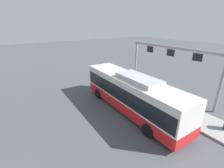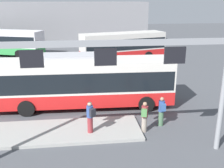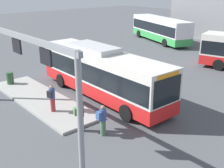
# 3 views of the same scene
# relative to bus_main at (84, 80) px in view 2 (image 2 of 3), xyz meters

# --- Properties ---
(ground_plane) EXTENTS (120.00, 120.00, 0.00)m
(ground_plane) POSITION_rel_bus_main_xyz_m (0.01, -0.00, -1.81)
(ground_plane) COLOR #4C4F54
(platform_curb) EXTENTS (10.00, 2.80, 0.16)m
(platform_curb) POSITION_rel_bus_main_xyz_m (-2.13, -3.53, -1.73)
(platform_curb) COLOR #9E9E99
(platform_curb) RESTS_ON ground
(bus_main) EXTENTS (11.35, 2.92, 3.46)m
(bus_main) POSITION_rel_bus_main_xyz_m (0.00, 0.00, 0.00)
(bus_main) COLOR red
(bus_main) RESTS_ON ground
(bus_background_right) EXTENTS (10.03, 4.99, 3.10)m
(bus_background_right) POSITION_rel_bus_main_xyz_m (4.79, 13.72, -0.04)
(bus_background_right) COLOR red
(bus_background_right) RESTS_ON ground
(person_boarding) EXTENTS (0.35, 0.53, 1.67)m
(person_boarding) POSITION_rel_bus_main_xyz_m (4.14, -3.34, -0.92)
(person_boarding) COLOR #476B4C
(person_boarding) RESTS_ON ground
(person_waiting_near) EXTENTS (0.47, 0.59, 1.67)m
(person_waiting_near) POSITION_rel_bus_main_xyz_m (3.04, -3.93, -0.92)
(person_waiting_near) COLOR gray
(person_waiting_near) RESTS_ON ground
(person_waiting_mid) EXTENTS (0.52, 0.61, 1.67)m
(person_waiting_mid) POSITION_rel_bus_main_xyz_m (0.23, -3.96, -0.76)
(person_waiting_mid) COLOR maroon
(person_waiting_mid) RESTS_ON platform_curb
(platform_sign_gantry) EXTENTS (10.81, 0.24, 5.20)m
(platform_sign_gantry) POSITION_rel_bus_main_xyz_m (0.83, -5.96, 2.02)
(platform_sign_gantry) COLOR gray
(platform_sign_gantry) RESTS_ON ground
(station_building) EXTENTS (22.48, 8.00, 6.33)m
(station_building) POSITION_rel_bus_main_xyz_m (-1.08, 27.42, 1.35)
(station_building) COLOR gray
(station_building) RESTS_ON ground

